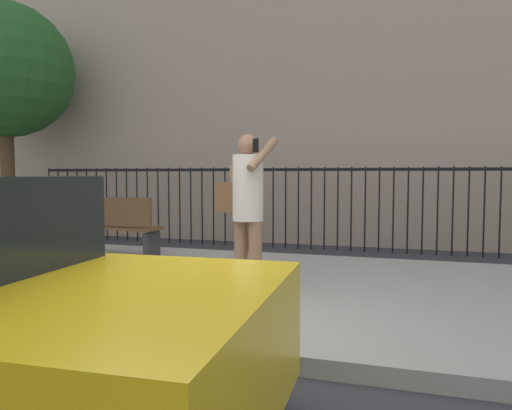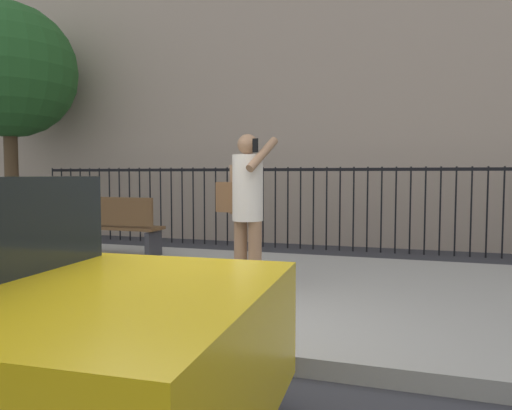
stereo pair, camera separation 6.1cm
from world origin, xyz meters
name	(u,v)px [view 1 (the left image)]	position (x,y,z in m)	size (l,w,h in m)	color
ground_plane	(155,359)	(0.00, 0.00, 0.00)	(60.00, 60.00, 0.00)	#333338
sidewalk	(244,287)	(0.00, 2.20, 0.07)	(28.00, 4.40, 0.15)	#9E9B93
building_facade	(328,30)	(0.00, 8.50, 4.91)	(28.00, 4.00, 9.82)	tan
iron_fence	(305,197)	(0.00, 5.90, 1.02)	(12.03, 0.04, 1.60)	black
pedestrian_on_phone	(246,201)	(0.19, 1.73, 1.17)	(0.72, 0.53, 1.75)	#936B4C
street_bench	(110,225)	(-2.65, 3.34, 0.65)	(1.60, 0.45, 0.95)	brown
street_tree_mid	(4,71)	(-6.29, 5.00, 3.64)	(2.84, 2.84, 5.09)	#4C3823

